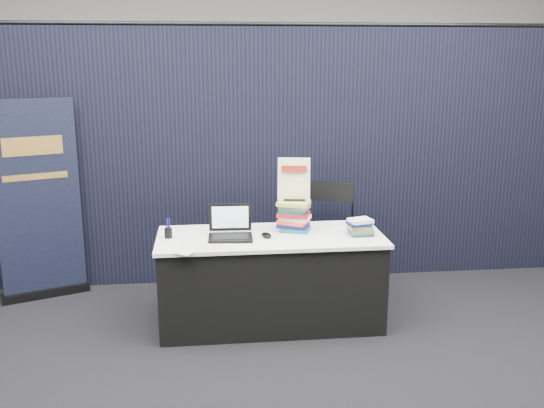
{
  "coord_description": "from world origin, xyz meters",
  "views": [
    {
      "loc": [
        -0.5,
        -4.05,
        2.15
      ],
      "look_at": [
        0.01,
        0.55,
        1.01
      ],
      "focal_mm": 40.0,
      "sensor_mm": 36.0,
      "label": 1
    }
  ],
  "objects_px": {
    "book_stack_short": "(360,227)",
    "pullup_banner": "(39,212)",
    "display_table": "(270,279)",
    "stacking_chair": "(333,236)",
    "laptop": "(230,230)",
    "info_sign": "(294,180)",
    "book_stack_tall": "(294,216)"
  },
  "relations": [
    {
      "from": "book_stack_tall",
      "to": "stacking_chair",
      "type": "distance_m",
      "value": 0.64
    },
    {
      "from": "display_table",
      "to": "book_stack_tall",
      "type": "distance_m",
      "value": 0.55
    },
    {
      "from": "display_table",
      "to": "info_sign",
      "type": "height_order",
      "value": "info_sign"
    },
    {
      "from": "display_table",
      "to": "pullup_banner",
      "type": "bearing_deg",
      "value": 158.32
    },
    {
      "from": "book_stack_short",
      "to": "pullup_banner",
      "type": "bearing_deg",
      "value": 162.42
    },
    {
      "from": "book_stack_short",
      "to": "laptop",
      "type": "bearing_deg",
      "value": 177.76
    },
    {
      "from": "pullup_banner",
      "to": "stacking_chair",
      "type": "bearing_deg",
      "value": -28.07
    },
    {
      "from": "laptop",
      "to": "info_sign",
      "type": "bearing_deg",
      "value": 19.58
    },
    {
      "from": "stacking_chair",
      "to": "display_table",
      "type": "bearing_deg",
      "value": -123.25
    },
    {
      "from": "book_stack_tall",
      "to": "book_stack_short",
      "type": "distance_m",
      "value": 0.54
    },
    {
      "from": "book_stack_tall",
      "to": "pullup_banner",
      "type": "bearing_deg",
      "value": 162.74
    },
    {
      "from": "laptop",
      "to": "info_sign",
      "type": "relative_size",
      "value": 0.98
    },
    {
      "from": "laptop",
      "to": "stacking_chair",
      "type": "distance_m",
      "value": 1.1
    },
    {
      "from": "info_sign",
      "to": "stacking_chair",
      "type": "height_order",
      "value": "info_sign"
    },
    {
      "from": "pullup_banner",
      "to": "stacking_chair",
      "type": "xyz_separation_m",
      "value": [
        2.59,
        -0.29,
        -0.22
      ]
    },
    {
      "from": "laptop",
      "to": "stacking_chair",
      "type": "relative_size",
      "value": 0.34
    },
    {
      "from": "pullup_banner",
      "to": "stacking_chair",
      "type": "height_order",
      "value": "pullup_banner"
    },
    {
      "from": "book_stack_short",
      "to": "info_sign",
      "type": "xyz_separation_m",
      "value": [
        -0.51,
        0.2,
        0.35
      ]
    },
    {
      "from": "info_sign",
      "to": "display_table",
      "type": "bearing_deg",
      "value": -137.32
    },
    {
      "from": "display_table",
      "to": "stacking_chair",
      "type": "bearing_deg",
      "value": 38.82
    },
    {
      "from": "book_stack_short",
      "to": "pullup_banner",
      "type": "relative_size",
      "value": 0.12
    },
    {
      "from": "display_table",
      "to": "book_stack_short",
      "type": "height_order",
      "value": "book_stack_short"
    },
    {
      "from": "laptop",
      "to": "stacking_chair",
      "type": "height_order",
      "value": "stacking_chair"
    },
    {
      "from": "stacking_chair",
      "to": "info_sign",
      "type": "bearing_deg",
      "value": -120.94
    },
    {
      "from": "book_stack_tall",
      "to": "info_sign",
      "type": "bearing_deg",
      "value": 90.0
    },
    {
      "from": "laptop",
      "to": "book_stack_tall",
      "type": "bearing_deg",
      "value": 16.5
    },
    {
      "from": "display_table",
      "to": "pullup_banner",
      "type": "relative_size",
      "value": 1.01
    },
    {
      "from": "pullup_banner",
      "to": "stacking_chair",
      "type": "distance_m",
      "value": 2.62
    },
    {
      "from": "book_stack_short",
      "to": "stacking_chair",
      "type": "height_order",
      "value": "stacking_chair"
    },
    {
      "from": "stacking_chair",
      "to": "book_stack_short",
      "type": "bearing_deg",
      "value": -62.16
    },
    {
      "from": "info_sign",
      "to": "book_stack_tall",
      "type": "bearing_deg",
      "value": -81.11
    },
    {
      "from": "book_stack_short",
      "to": "info_sign",
      "type": "height_order",
      "value": "info_sign"
    }
  ]
}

